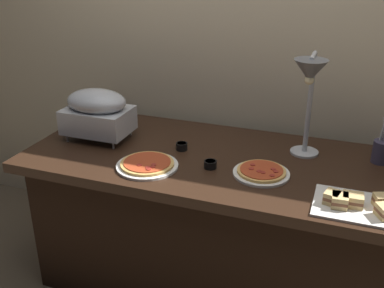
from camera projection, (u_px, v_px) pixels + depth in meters
name	position (u px, v px, depth m)	size (l,w,h in m)	color
ground_plane	(214.00, 279.00, 2.54)	(8.00, 8.00, 0.00)	brown
back_wall	(246.00, 48.00, 2.49)	(4.40, 0.04, 2.40)	#C6B593
buffet_table	(215.00, 221.00, 2.39)	(1.90, 0.84, 0.76)	black
chafing_dish	(97.00, 111.00, 2.39)	(0.34, 0.24, 0.27)	#B7BABF
heat_lamp	(310.00, 82.00, 2.02)	(0.15, 0.29, 0.52)	#B7BABF
pizza_plate_front	(261.00, 172.00, 2.06)	(0.26, 0.26, 0.03)	white
pizza_plate_center	(147.00, 165.00, 2.13)	(0.29, 0.29, 0.03)	white
sandwich_platter	(357.00, 204.00, 1.79)	(0.33, 0.26, 0.06)	white
sauce_cup_near	(210.00, 164.00, 2.12)	(0.06, 0.06, 0.04)	black
sauce_cup_far	(182.00, 146.00, 2.31)	(0.06, 0.06, 0.04)	black
utensil_holder	(381.00, 151.00, 2.16)	(0.08, 0.08, 0.22)	#383347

